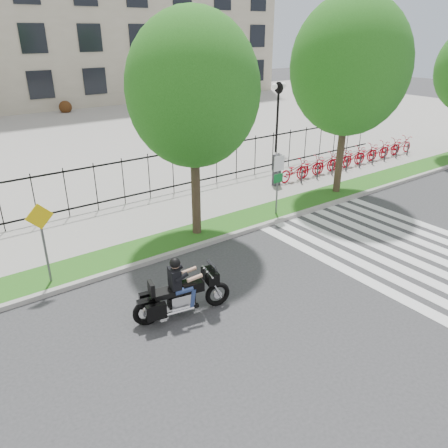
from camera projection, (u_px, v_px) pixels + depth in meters
ground at (297, 293)px, 12.67m from camera, size 120.00×120.00×0.00m
curb at (216, 240)px, 15.68m from camera, size 60.00×0.20×0.15m
grass_verge at (203, 232)px, 16.30m from camera, size 60.00×1.50×0.15m
sidewalk at (170, 211)px, 18.15m from camera, size 60.00×3.50×0.15m
plaza at (49, 136)px, 31.14m from camera, size 80.00×34.00×0.10m
crosswalk_stripes at (396, 248)px, 15.26m from camera, size 5.70×8.00×0.01m
iron_fence at (149, 176)px, 19.01m from camera, size 30.00×0.06×2.00m
lamp_post_right at (278, 100)px, 25.60m from camera, size 1.06×0.70×4.25m
street_tree_1 at (193, 90)px, 14.07m from camera, size 4.39×4.39×7.59m
street_tree_2 at (350, 67)px, 18.01m from camera, size 4.94×4.94×8.30m
bike_share_station at (352, 157)px, 23.74m from camera, size 11.13×0.87×1.50m
sign_pole_regulatory at (278, 176)px, 17.13m from camera, size 0.50×0.09×2.50m
sign_pole_warning at (42, 233)px, 12.33m from camera, size 0.78×0.09×2.49m
motorcycle_rider at (182, 292)px, 11.44m from camera, size 2.70×1.06×2.10m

